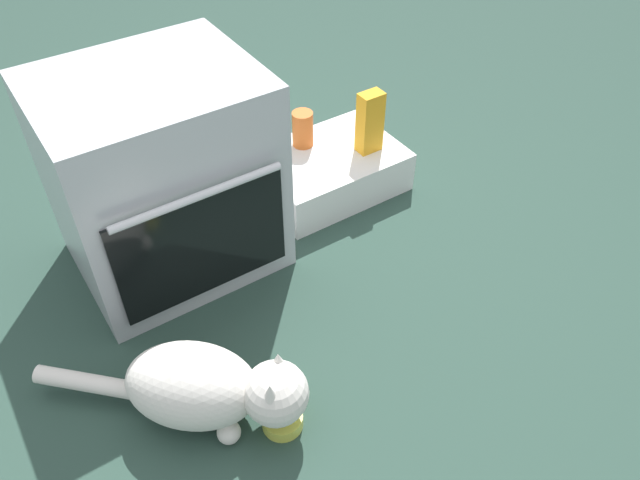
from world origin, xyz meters
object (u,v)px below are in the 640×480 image
sauce_jar (303,129)px  food_bowl (282,419)px  juice_carton (370,122)px  oven (163,177)px  pantry_cabinet (329,170)px  cat (208,387)px

sauce_jar → food_bowl: bearing=-125.4°
juice_carton → oven: bearing=177.4°
food_bowl → juice_carton: bearing=41.5°
pantry_cabinet → sauce_jar: size_ratio=3.85×
pantry_cabinet → cat: cat is taller
oven → juice_carton: (0.79, -0.04, -0.06)m
oven → sauce_jar: size_ratio=4.89×
oven → food_bowl: (-0.04, -0.77, -0.32)m
oven → cat: oven is taller
oven → cat: size_ratio=1.12×
oven → food_bowl: oven is taller
food_bowl → cat: bearing=137.5°
cat → juice_carton: size_ratio=2.54×
cat → pantry_cabinet: bearing=81.0°
cat → sauce_jar: sauce_jar is taller
food_bowl → cat: cat is taller
cat → juice_carton: (0.98, 0.61, 0.15)m
sauce_jar → pantry_cabinet: bearing=-63.1°
sauce_jar → cat: bearing=-135.6°
food_bowl → pantry_cabinet: bearing=49.0°
oven → juice_carton: size_ratio=2.85×
cat → juice_carton: bearing=74.3°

